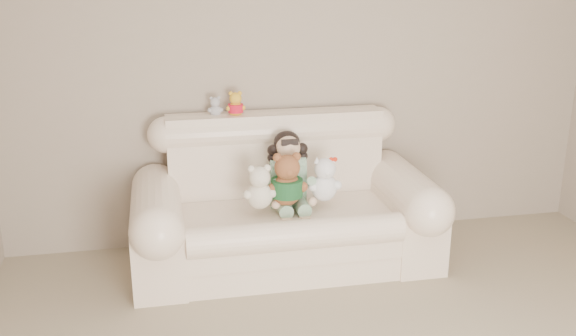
{
  "coord_description": "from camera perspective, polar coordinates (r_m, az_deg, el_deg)",
  "views": [
    {
      "loc": [
        -1.09,
        -2.16,
        2.08
      ],
      "look_at": [
        -0.26,
        1.9,
        0.75
      ],
      "focal_mm": 40.65,
      "sensor_mm": 36.0,
      "label": 1
    }
  ],
  "objects": [
    {
      "name": "white_cat",
      "position": [
        4.43,
        3.22,
        -0.57
      ],
      "size": [
        0.27,
        0.23,
        0.37
      ],
      "primitive_type": null,
      "rotation": [
        0.0,
        0.0,
        0.21
      ],
      "color": "white",
      "rests_on": "sofa"
    },
    {
      "name": "sofa",
      "position": [
        4.52,
        -0.25,
        -2.46
      ],
      "size": [
        2.1,
        0.95,
        1.03
      ],
      "primitive_type": null,
      "color": "#FFE7CD",
      "rests_on": "floor"
    },
    {
      "name": "seated_child",
      "position": [
        4.54,
        -0.01,
        -0.02
      ],
      "size": [
        0.36,
        0.43,
        0.54
      ],
      "primitive_type": null,
      "rotation": [
        0.0,
        0.0,
        -0.11
      ],
      "color": "#29783E",
      "rests_on": "sofa"
    },
    {
      "name": "yellow_mini_bear",
      "position": [
        4.65,
        -4.62,
        5.8
      ],
      "size": [
        0.15,
        0.12,
        0.21
      ],
      "primitive_type": null,
      "rotation": [
        0.0,
        0.0,
        -0.1
      ],
      "color": "yellow",
      "rests_on": "sofa"
    },
    {
      "name": "grey_mini_plush",
      "position": [
        4.66,
        -6.4,
        5.51
      ],
      "size": [
        0.14,
        0.12,
        0.17
      ],
      "primitive_type": null,
      "rotation": [
        0.0,
        0.0,
        -0.38
      ],
      "color": "silver",
      "rests_on": "sofa"
    },
    {
      "name": "wall_back",
      "position": [
        4.85,
        1.56,
        8.55
      ],
      "size": [
        4.5,
        0.0,
        4.5
      ],
      "primitive_type": "plane",
      "rotation": [
        1.57,
        0.0,
        0.0
      ],
      "color": "#A39282",
      "rests_on": "ground"
    },
    {
      "name": "cream_teddy",
      "position": [
        4.29,
        -2.51,
        -1.3
      ],
      "size": [
        0.26,
        0.22,
        0.35
      ],
      "primitive_type": null,
      "rotation": [
        0.0,
        0.0,
        -0.23
      ],
      "color": "white",
      "rests_on": "sofa"
    },
    {
      "name": "brown_teddy",
      "position": [
        4.33,
        -0.1,
        -0.56
      ],
      "size": [
        0.33,
        0.29,
        0.43
      ],
      "primitive_type": null,
      "rotation": [
        0.0,
        0.0,
        0.33
      ],
      "color": "brown",
      "rests_on": "sofa"
    }
  ]
}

